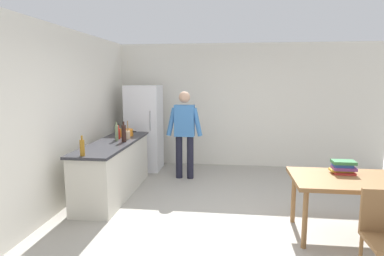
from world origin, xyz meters
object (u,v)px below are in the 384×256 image
object	(u,v)px
refrigerator	(144,128)
book_stack	(343,167)
person	(185,129)
cooking_pot	(125,133)
bottle_oil_amber	(82,148)
bottle_wine_dark	(124,133)
bottle_vinegar_tall	(117,133)
bottle_sauce_red	(118,133)
utensil_jar	(127,135)
dining_table	(351,184)

from	to	relation	value
refrigerator	book_stack	bearing A→B (deg)	-37.62
refrigerator	person	size ratio (longest dim) A/B	1.06
refrigerator	cooking_pot	size ratio (longest dim) A/B	4.50
cooking_pot	bottle_oil_amber	world-z (taller)	bottle_oil_amber
cooking_pot	bottle_wine_dark	size ratio (longest dim) A/B	1.18
cooking_pot	bottle_wine_dark	distance (m)	0.60
person	bottle_vinegar_tall	xyz separation A→B (m)	(-1.03, -0.92, 0.06)
bottle_sauce_red	bottle_oil_amber	size ratio (longest dim) A/B	0.86
refrigerator	person	bearing A→B (deg)	-30.23
bottle_wine_dark	cooking_pot	bearing A→B (deg)	105.99
bottle_oil_amber	bottle_wine_dark	distance (m)	1.06
utensil_jar	bottle_oil_amber	bearing A→B (deg)	-98.87
person	utensil_jar	size ratio (longest dim) A/B	5.31
bottle_vinegar_tall	bottle_wine_dark	size ratio (longest dim) A/B	0.94
refrigerator	dining_table	xyz separation A→B (m)	(3.30, -2.70, -0.23)
bottle_wine_dark	book_stack	bearing A→B (deg)	-16.56
bottle_sauce_red	refrigerator	bearing A→B (deg)	85.48
dining_table	bottle_sauce_red	distance (m)	3.69
person	bottle_wine_dark	world-z (taller)	person
person	book_stack	size ratio (longest dim) A/B	5.71
person	bottle_wine_dark	size ratio (longest dim) A/B	5.00
cooking_pot	utensil_jar	size ratio (longest dim) A/B	1.25
person	bottle_vinegar_tall	bearing A→B (deg)	-138.20
bottle_sauce_red	book_stack	bearing A→B (deg)	-19.70
bottle_oil_amber	book_stack	xyz separation A→B (m)	(3.41, 0.08, -0.18)
cooking_pot	book_stack	bearing A→B (deg)	-24.42
utensil_jar	bottle_wine_dark	distance (m)	0.27
refrigerator	utensil_jar	xyz separation A→B (m)	(0.05, -1.30, 0.08)
cooking_pot	book_stack	xyz separation A→B (m)	(3.34, -1.52, -0.13)
bottle_sauce_red	bottle_wine_dark	bearing A→B (deg)	-54.48
bottle_vinegar_tall	bottle_sauce_red	bearing A→B (deg)	99.24
bottle_vinegar_tall	bottle_wine_dark	bearing A→B (deg)	-30.91
bottle_vinegar_tall	book_stack	xyz separation A→B (m)	(3.33, -1.04, -0.20)
person	cooking_pot	size ratio (longest dim) A/B	4.25
book_stack	bottle_oil_amber	bearing A→B (deg)	-178.59
person	book_stack	distance (m)	3.03
bottle_wine_dark	dining_table	bearing A→B (deg)	-19.41
refrigerator	utensil_jar	distance (m)	1.31
refrigerator	bottle_wine_dark	distance (m)	1.57
dining_table	cooking_pot	world-z (taller)	cooking_pot
refrigerator	bottle_sauce_red	size ratio (longest dim) A/B	7.50
bottle_sauce_red	book_stack	size ratio (longest dim) A/B	0.81
bottle_sauce_red	bottle_vinegar_tall	bearing A→B (deg)	-80.76
cooking_pot	dining_table	bearing A→B (deg)	-26.76
dining_table	utensil_jar	xyz separation A→B (m)	(-3.25, 1.40, 0.31)
bottle_vinegar_tall	bottle_oil_amber	distance (m)	1.13
refrigerator	person	world-z (taller)	refrigerator
bottle_vinegar_tall	bottle_sauce_red	world-z (taller)	bottle_vinegar_tall
bottle_sauce_red	utensil_jar	bearing A→B (deg)	1.12
utensil_jar	bottle_vinegar_tall	world-z (taller)	same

